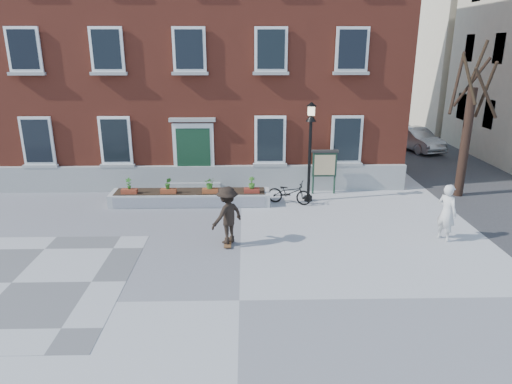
{
  "coord_description": "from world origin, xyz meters",
  "views": [
    {
      "loc": [
        0.18,
        -9.81,
        5.96
      ],
      "look_at": [
        0.5,
        4.0,
        1.5
      ],
      "focal_mm": 32.0,
      "sensor_mm": 36.0,
      "label": 1
    }
  ],
  "objects_px": {
    "parked_car": "(415,139)",
    "skateboarder": "(227,215)",
    "bystander": "(447,213)",
    "lamp_post": "(310,138)",
    "notice_board": "(325,164)",
    "bicycle": "(289,192)"
  },
  "relations": [
    {
      "from": "parked_car",
      "to": "skateboarder",
      "type": "xyz_separation_m",
      "value": [
        -10.64,
        -13.3,
        0.32
      ]
    },
    {
      "from": "parked_car",
      "to": "bystander",
      "type": "relative_size",
      "value": 2.17
    },
    {
      "from": "lamp_post",
      "to": "notice_board",
      "type": "xyz_separation_m",
      "value": [
        0.77,
        0.94,
        -1.28
      ]
    },
    {
      "from": "parked_car",
      "to": "notice_board",
      "type": "height_order",
      "value": "notice_board"
    },
    {
      "from": "bystander",
      "to": "skateboarder",
      "type": "xyz_separation_m",
      "value": [
        -6.92,
        -0.21,
        0.05
      ]
    },
    {
      "from": "bicycle",
      "to": "skateboarder",
      "type": "xyz_separation_m",
      "value": [
        -2.28,
        -3.81,
        0.52
      ]
    },
    {
      "from": "bicycle",
      "to": "notice_board",
      "type": "height_order",
      "value": "notice_board"
    },
    {
      "from": "notice_board",
      "to": "skateboarder",
      "type": "relative_size",
      "value": 0.99
    },
    {
      "from": "notice_board",
      "to": "lamp_post",
      "type": "bearing_deg",
      "value": -129.33
    },
    {
      "from": "parked_car",
      "to": "bystander",
      "type": "height_order",
      "value": "bystander"
    },
    {
      "from": "skateboarder",
      "to": "lamp_post",
      "type": "bearing_deg",
      "value": 53.41
    },
    {
      "from": "lamp_post",
      "to": "notice_board",
      "type": "bearing_deg",
      "value": 50.67
    },
    {
      "from": "bicycle",
      "to": "bystander",
      "type": "height_order",
      "value": "bystander"
    },
    {
      "from": "parked_car",
      "to": "lamp_post",
      "type": "xyz_separation_m",
      "value": [
        -7.57,
        -9.17,
        1.88
      ]
    },
    {
      "from": "bicycle",
      "to": "notice_board",
      "type": "bearing_deg",
      "value": -33.02
    },
    {
      "from": "bicycle",
      "to": "bystander",
      "type": "distance_m",
      "value": 5.89
    },
    {
      "from": "parked_car",
      "to": "notice_board",
      "type": "distance_m",
      "value": 10.7
    },
    {
      "from": "bicycle",
      "to": "skateboarder",
      "type": "height_order",
      "value": "skateboarder"
    },
    {
      "from": "parked_car",
      "to": "lamp_post",
      "type": "bearing_deg",
      "value": -147.69
    },
    {
      "from": "skateboarder",
      "to": "parked_car",
      "type": "bearing_deg",
      "value": 51.34
    },
    {
      "from": "notice_board",
      "to": "parked_car",
      "type": "bearing_deg",
      "value": 50.42
    },
    {
      "from": "notice_board",
      "to": "skateboarder",
      "type": "xyz_separation_m",
      "value": [
        -3.84,
        -5.07,
        -0.28
      ]
    }
  ]
}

